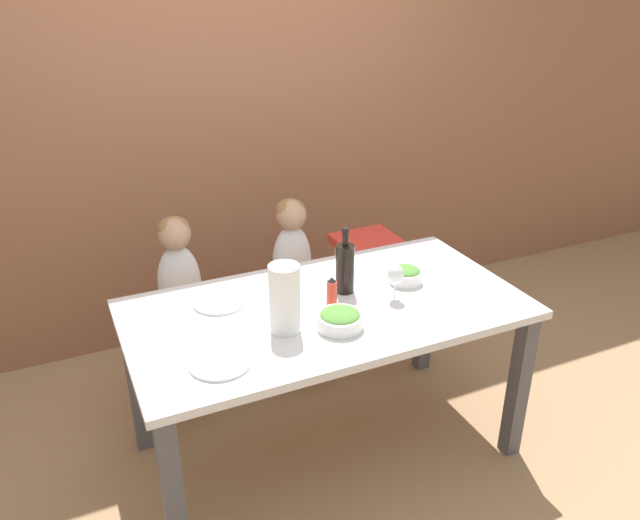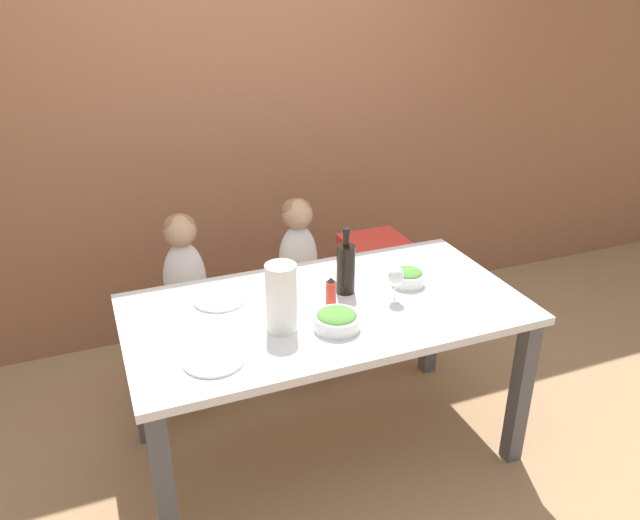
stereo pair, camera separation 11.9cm
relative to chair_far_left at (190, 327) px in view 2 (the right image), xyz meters
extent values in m
plane|color=#9E7A56|center=(0.47, -0.67, -0.38)|extent=(14.00, 14.00, 0.00)
cube|color=#8E5B42|center=(0.47, 0.63, 0.97)|extent=(10.00, 0.06, 2.70)
cube|color=silver|center=(0.47, -0.67, 0.36)|extent=(1.64, 0.86, 0.03)
cube|color=#4C4C51|center=(-0.29, -1.04, -0.02)|extent=(0.07, 0.07, 0.72)
cube|color=#4C4C51|center=(1.22, -1.04, -0.02)|extent=(0.07, 0.07, 0.72)
cube|color=#4C4C51|center=(-0.29, -0.30, -0.02)|extent=(0.07, 0.07, 0.72)
cube|color=#4C4C51|center=(1.22, -0.30, -0.02)|extent=(0.07, 0.07, 0.72)
cylinder|color=silver|center=(-0.15, -0.15, -0.18)|extent=(0.04, 0.04, 0.40)
cylinder|color=silver|center=(0.15, -0.15, -0.18)|extent=(0.04, 0.04, 0.40)
cylinder|color=silver|center=(-0.15, 0.15, -0.18)|extent=(0.04, 0.04, 0.40)
cylinder|color=silver|center=(0.15, 0.15, -0.18)|extent=(0.04, 0.04, 0.40)
cube|color=silver|center=(0.00, 0.00, 0.05)|extent=(0.40, 0.41, 0.05)
cylinder|color=silver|center=(0.44, -0.15, -0.18)|extent=(0.04, 0.04, 0.40)
cylinder|color=silver|center=(0.73, -0.15, -0.18)|extent=(0.04, 0.04, 0.40)
cylinder|color=silver|center=(0.44, 0.15, -0.18)|extent=(0.04, 0.04, 0.40)
cylinder|color=silver|center=(0.73, 0.15, -0.18)|extent=(0.04, 0.04, 0.40)
cube|color=silver|center=(0.58, 0.00, 0.05)|extent=(0.40, 0.41, 0.05)
cylinder|color=silver|center=(0.91, -0.13, -0.06)|extent=(0.04, 0.04, 0.63)
cylinder|color=silver|center=(1.16, -0.13, -0.06)|extent=(0.04, 0.04, 0.63)
cylinder|color=silver|center=(0.91, 0.13, -0.06)|extent=(0.04, 0.04, 0.63)
cylinder|color=silver|center=(1.16, 0.13, -0.06)|extent=(0.04, 0.04, 0.63)
cube|color=red|center=(1.04, 0.00, 0.28)|extent=(0.34, 0.34, 0.05)
ellipsoid|color=silver|center=(0.00, 0.00, 0.27)|extent=(0.21, 0.15, 0.39)
sphere|color=tan|center=(0.00, 0.00, 0.52)|extent=(0.16, 0.16, 0.16)
ellipsoid|color=olive|center=(0.00, 0.01, 0.54)|extent=(0.15, 0.15, 0.11)
ellipsoid|color=silver|center=(0.58, 0.00, 0.27)|extent=(0.21, 0.15, 0.39)
sphere|color=tan|center=(0.58, 0.00, 0.52)|extent=(0.16, 0.16, 0.16)
ellipsoid|color=olive|center=(0.58, 0.01, 0.54)|extent=(0.15, 0.15, 0.11)
cylinder|color=black|center=(0.59, -0.59, 0.48)|extent=(0.08, 0.08, 0.22)
cylinder|color=black|center=(0.59, -0.59, 0.63)|extent=(0.03, 0.03, 0.08)
cylinder|color=black|center=(0.59, -0.59, 0.66)|extent=(0.03, 0.03, 0.02)
cylinder|color=white|center=(0.24, -0.78, 0.51)|extent=(0.12, 0.12, 0.28)
cylinder|color=white|center=(0.75, -0.74, 0.38)|extent=(0.06, 0.06, 0.00)
cylinder|color=white|center=(0.75, -0.74, 0.41)|extent=(0.01, 0.01, 0.07)
ellipsoid|color=white|center=(0.75, -0.74, 0.49)|extent=(0.07, 0.07, 0.09)
cylinder|color=white|center=(0.44, -0.85, 0.40)|extent=(0.18, 0.18, 0.06)
ellipsoid|color=#4C8438|center=(0.44, -0.85, 0.43)|extent=(0.16, 0.16, 0.04)
cylinder|color=white|center=(0.87, -0.62, 0.40)|extent=(0.15, 0.15, 0.06)
ellipsoid|color=#4C8438|center=(0.87, -0.62, 0.43)|extent=(0.13, 0.13, 0.04)
cylinder|color=silver|center=(-0.05, -0.89, 0.38)|extent=(0.22, 0.22, 0.01)
cylinder|color=silver|center=(0.07, -0.46, 0.38)|extent=(0.22, 0.22, 0.01)
cylinder|color=red|center=(0.48, -0.69, 0.43)|extent=(0.04, 0.04, 0.12)
cone|color=black|center=(0.48, -0.69, 0.50)|extent=(0.03, 0.03, 0.02)
camera|label=1|loc=(-0.50, -2.70, 1.64)|focal=35.00mm
camera|label=2|loc=(-0.39, -2.75, 1.64)|focal=35.00mm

